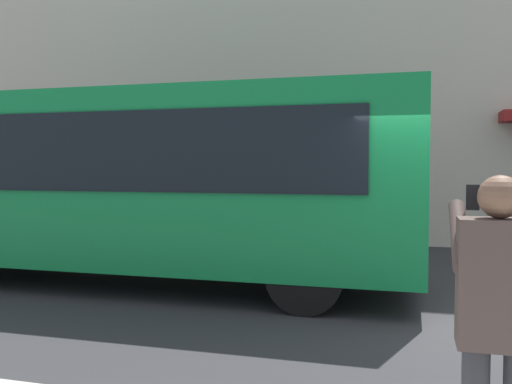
{
  "coord_description": "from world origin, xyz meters",
  "views": [
    {
      "loc": [
        0.57,
        7.22,
        1.89
      ],
      "look_at": [
        2.73,
        -0.42,
        1.53
      ],
      "focal_mm": 38.74,
      "sensor_mm": 36.0,
      "label": 1
    }
  ],
  "objects": [
    {
      "name": "ground_plane",
      "position": [
        0.0,
        0.0,
        0.0
      ],
      "size": [
        60.0,
        60.0,
        0.0
      ],
      "primitive_type": "plane",
      "color": "#2B2B2D"
    },
    {
      "name": "red_bus",
      "position": [
        4.89,
        -0.77,
        1.68
      ],
      "size": [
        9.05,
        2.54,
        3.08
      ],
      "color": "#0F7238",
      "rests_on": "ground_plane"
    },
    {
      "name": "pedestrian_photographer",
      "position": [
        0.13,
        4.2,
        1.14
      ],
      "size": [
        0.53,
        0.52,
        1.7
      ],
      "color": "#2D2D33",
      "rests_on": "sidewalk_curb"
    }
  ]
}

